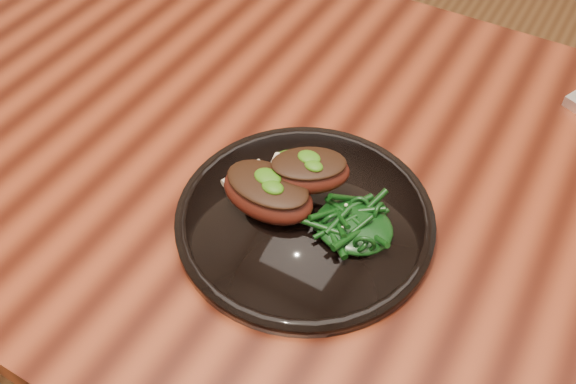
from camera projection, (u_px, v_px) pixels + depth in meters
The scene contains 6 objects.
desk at pixel (399, 237), 0.83m from camera, with size 1.60×0.80×0.75m.
plate at pixel (305, 219), 0.73m from camera, with size 0.29×0.29×0.02m.
lamb_chop_front at pixel (267, 192), 0.71m from camera, with size 0.12×0.08×0.05m.
lamb_chop_back at pixel (308, 170), 0.71m from camera, with size 0.11×0.10×0.04m.
herb_smear at pixel (304, 167), 0.77m from camera, with size 0.08×0.05×0.00m, color #1B4807.
greens_heap at pixel (354, 223), 0.69m from camera, with size 0.09×0.08×0.03m.
Camera 1 is at (0.13, -0.51, 1.32)m, focal length 40.00 mm.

